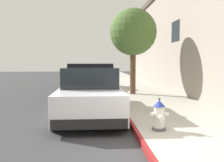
% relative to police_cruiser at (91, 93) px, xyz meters
% --- Properties ---
extents(ground_plane, '(29.31, 60.00, 0.20)m').
position_rel_police_cruiser_xyz_m(ground_plane, '(-3.24, 6.55, -0.84)').
color(ground_plane, '#353538').
extents(sidewalk_pavement, '(3.26, 60.00, 0.15)m').
position_rel_police_cruiser_xyz_m(sidewalk_pavement, '(2.76, 6.55, -0.67)').
color(sidewalk_pavement, '#ADA89E').
rests_on(sidewalk_pavement, ground).
extents(curb_painted_edge, '(0.08, 60.00, 0.15)m').
position_rel_police_cruiser_xyz_m(curb_painted_edge, '(1.09, 6.55, -0.67)').
color(curb_painted_edge, maroon).
rests_on(curb_painted_edge, ground).
extents(police_cruiser, '(1.94, 4.84, 1.68)m').
position_rel_police_cruiser_xyz_m(police_cruiser, '(0.00, 0.00, 0.00)').
color(police_cruiser, white).
rests_on(police_cruiser, ground).
extents(parked_car_silver_ahead, '(1.94, 4.84, 1.56)m').
position_rel_police_cruiser_xyz_m(parked_car_silver_ahead, '(-0.11, 7.51, -0.00)').
color(parked_car_silver_ahead, navy).
rests_on(parked_car_silver_ahead, ground).
extents(fire_hydrant, '(0.44, 0.40, 0.76)m').
position_rel_police_cruiser_xyz_m(fire_hydrant, '(1.62, -2.42, -0.25)').
color(fire_hydrant, '#4C4C51').
rests_on(fire_hydrant, sidewalk_pavement).
extents(street_tree, '(2.30, 2.30, 4.20)m').
position_rel_police_cruiser_xyz_m(street_tree, '(2.04, 4.11, 2.42)').
color(street_tree, brown).
rests_on(street_tree, sidewalk_pavement).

